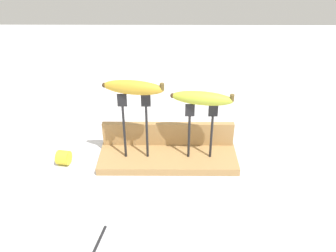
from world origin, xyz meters
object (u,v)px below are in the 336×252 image
object	(u,v)px
fork_stand_left	(135,121)
fork_stand_right	(201,126)
banana_raised_left	(133,87)
banana_raised_right	(202,98)
banana_chunk_near	(63,158)

from	to	relation	value
fork_stand_left	fork_stand_right	size ratio (longest dim) A/B	1.17
banana_raised_left	banana_raised_right	bearing A→B (deg)	-0.00
fork_stand_left	banana_chunk_near	bearing A→B (deg)	-178.22
banana_raised_left	banana_chunk_near	distance (m)	0.31
fork_stand_right	banana_raised_right	size ratio (longest dim) A/B	0.99
fork_stand_right	banana_chunk_near	bearing A→B (deg)	-179.04
fork_stand_left	banana_raised_left	distance (m)	0.10
fork_stand_left	banana_raised_left	xyz separation A→B (m)	(-0.00, 0.00, 0.10)
fork_stand_left	banana_raised_left	size ratio (longest dim) A/B	1.18
fork_stand_right	banana_chunk_near	world-z (taller)	fork_stand_right
fork_stand_right	banana_raised_left	bearing A→B (deg)	180.00
fork_stand_left	banana_raised_left	world-z (taller)	banana_raised_left
fork_stand_left	banana_raised_right	size ratio (longest dim) A/B	1.16
fork_stand_left	banana_raised_right	xyz separation A→B (m)	(0.18, 0.00, 0.07)
banana_raised_left	banana_raised_right	size ratio (longest dim) A/B	0.98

